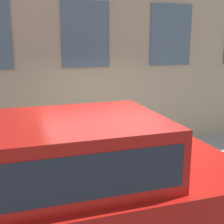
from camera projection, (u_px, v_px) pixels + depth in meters
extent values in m
plane|color=#514F4C|center=(117.00, 194.00, 5.82)|extent=(80.00, 80.00, 0.00)
cube|color=gray|center=(100.00, 167.00, 6.86)|extent=(2.30, 60.00, 0.13)
cube|color=#4C6070|center=(171.00, 35.00, 7.93)|extent=(0.03, 1.14, 1.52)
cube|color=#4C6070|center=(86.00, 34.00, 7.26)|extent=(0.03, 1.14, 1.52)
cylinder|color=gold|center=(97.00, 178.00, 6.15)|extent=(0.32, 0.32, 0.04)
cylinder|color=gold|center=(97.00, 163.00, 6.08)|extent=(0.24, 0.24, 0.69)
sphere|color=#A4891E|center=(96.00, 146.00, 6.00)|extent=(0.25, 0.25, 0.25)
cylinder|color=black|center=(96.00, 142.00, 5.98)|extent=(0.08, 0.08, 0.10)
cylinder|color=gold|center=(105.00, 158.00, 6.11)|extent=(0.09, 0.10, 0.09)
cylinder|color=gold|center=(88.00, 160.00, 6.01)|extent=(0.09, 0.10, 0.09)
cylinder|color=#998466|center=(127.00, 153.00, 6.73)|extent=(0.08, 0.08, 0.56)
cylinder|color=#998466|center=(125.00, 152.00, 6.84)|extent=(0.08, 0.08, 0.56)
cube|color=#72288C|center=(126.00, 131.00, 6.67)|extent=(0.15, 0.11, 0.42)
cylinder|color=#72288C|center=(128.00, 132.00, 6.57)|extent=(0.07, 0.07, 0.40)
cylinder|color=#72288C|center=(124.00, 129.00, 6.77)|extent=(0.07, 0.07, 0.40)
sphere|color=#8C6647|center=(126.00, 117.00, 6.60)|extent=(0.19, 0.19, 0.19)
cylinder|color=black|center=(148.00, 180.00, 5.50)|extent=(0.24, 0.80, 0.80)
cube|color=#A5140F|center=(72.00, 200.00, 4.12)|extent=(2.06, 4.92, 0.67)
cube|color=#A5140F|center=(71.00, 149.00, 3.95)|extent=(1.81, 2.36, 0.78)
cube|color=#1E232D|center=(71.00, 149.00, 3.95)|extent=(1.82, 2.17, 0.50)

